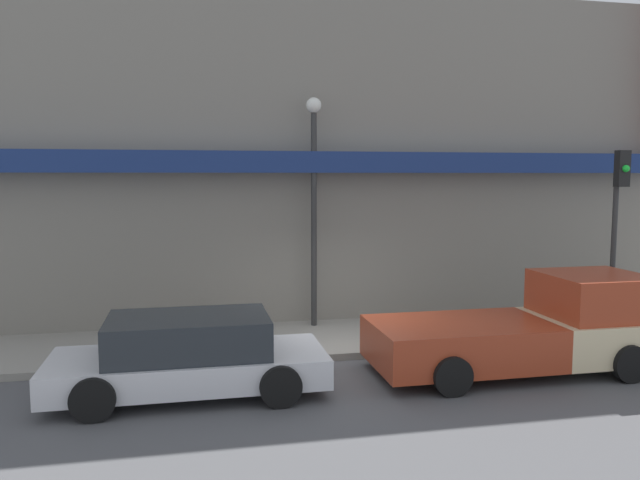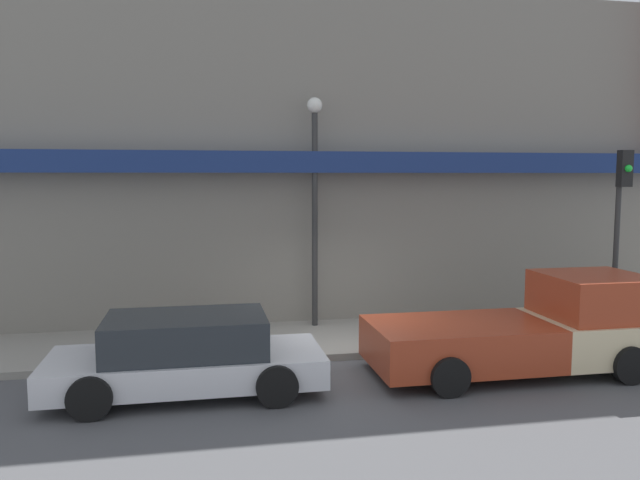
% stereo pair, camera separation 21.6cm
% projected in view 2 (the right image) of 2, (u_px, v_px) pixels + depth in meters
% --- Properties ---
extents(ground_plane, '(80.00, 80.00, 0.00)m').
position_uv_depth(ground_plane, '(347.00, 360.00, 12.65)').
color(ground_plane, '#4C4C4F').
extents(sidewalk, '(36.00, 2.99, 0.14)m').
position_uv_depth(sidewalk, '(332.00, 338.00, 14.10)').
color(sidewalk, gray).
rests_on(sidewalk, ground).
extents(building, '(19.80, 3.80, 11.04)m').
position_uv_depth(building, '(310.00, 160.00, 16.58)').
color(building, gray).
rests_on(building, ground).
extents(pickup_truck, '(5.56, 2.28, 1.83)m').
position_uv_depth(pickup_truck, '(533.00, 330.00, 11.91)').
color(pickup_truck, beige).
rests_on(pickup_truck, ground).
extents(parked_car, '(4.66, 2.09, 1.36)m').
position_uv_depth(parked_car, '(187.00, 355.00, 10.69)').
color(parked_car, silver).
rests_on(parked_car, ground).
extents(fire_hydrant, '(0.19, 0.19, 0.58)m').
position_uv_depth(fire_hydrant, '(171.00, 338.00, 12.74)').
color(fire_hydrant, red).
rests_on(fire_hydrant, sidewalk).
extents(street_lamp, '(0.36, 0.36, 5.40)m').
position_uv_depth(street_lamp, '(315.00, 184.00, 14.67)').
color(street_lamp, '#2D2D2D').
rests_on(street_lamp, sidewalk).
extents(traffic_light, '(0.28, 0.42, 4.14)m').
position_uv_depth(traffic_light, '(620.00, 210.00, 13.81)').
color(traffic_light, '#2D2D2D').
rests_on(traffic_light, sidewalk).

